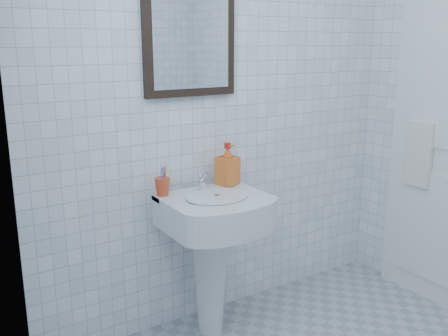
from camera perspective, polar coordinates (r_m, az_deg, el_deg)
wall_back at (r=2.68m, az=0.24°, el=8.73°), size 2.20×0.02×2.50m
wall_left at (r=1.13m, az=-14.02°, el=0.66°), size 0.02×2.40×2.50m
washbasin at (r=2.56m, az=-1.38°, el=-8.34°), size 0.51×0.37×0.78m
faucet at (r=2.54m, az=-2.49°, el=-1.61°), size 0.04×0.09×0.10m
toothbrush_cup at (r=2.46m, az=-7.05°, el=-2.13°), size 0.08×0.08×0.09m
soap_dispenser at (r=2.62m, az=0.40°, el=0.45°), size 0.12×0.12×0.22m
wall_mirror at (r=2.54m, az=-3.90°, el=15.17°), size 0.50×0.04×0.62m
towel_ring at (r=3.10m, az=21.95°, el=4.73°), size 0.01×0.18×0.18m
hand_towel at (r=3.12m, az=21.43°, el=1.45°), size 0.03×0.16×0.38m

